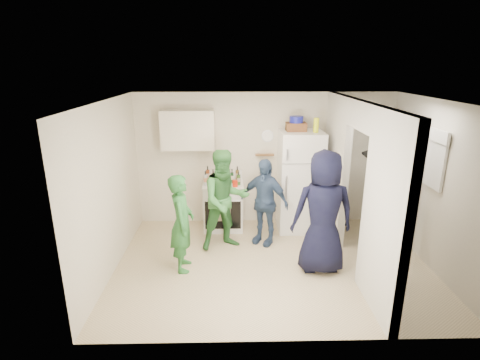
% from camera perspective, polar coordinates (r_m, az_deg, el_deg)
% --- Properties ---
extents(floor, '(4.80, 4.80, 0.00)m').
position_cam_1_polar(floor, '(6.00, 4.89, -12.59)').
color(floor, beige).
rests_on(floor, ground).
extents(wall_back, '(4.80, 0.00, 4.80)m').
position_cam_1_polar(wall_back, '(7.11, 3.73, 3.16)').
color(wall_back, silver).
rests_on(wall_back, floor).
extents(wall_front, '(4.80, 0.00, 4.80)m').
position_cam_1_polar(wall_front, '(3.93, 7.97, -9.16)').
color(wall_front, silver).
rests_on(wall_front, floor).
extents(wall_left, '(0.00, 3.40, 3.40)m').
position_cam_1_polar(wall_left, '(5.74, -19.34, -1.33)').
color(wall_left, silver).
rests_on(wall_left, floor).
extents(wall_right, '(0.00, 3.40, 3.40)m').
position_cam_1_polar(wall_right, '(6.23, 27.73, -0.92)').
color(wall_right, silver).
rests_on(wall_right, floor).
extents(ceiling, '(4.80, 4.80, 0.00)m').
position_cam_1_polar(ceiling, '(5.23, 5.61, 11.89)').
color(ceiling, white).
rests_on(ceiling, wall_back).
extents(partition_pier_back, '(0.12, 1.20, 2.50)m').
position_cam_1_polar(partition_pier_back, '(6.75, 14.37, 1.88)').
color(partition_pier_back, silver).
rests_on(partition_pier_back, floor).
extents(partition_pier_front, '(0.12, 1.20, 2.50)m').
position_cam_1_polar(partition_pier_front, '(4.78, 21.22, -5.25)').
color(partition_pier_front, silver).
rests_on(partition_pier_front, floor).
extents(partition_header, '(0.12, 1.00, 0.40)m').
position_cam_1_polar(partition_header, '(5.52, 18.18, 9.32)').
color(partition_header, silver).
rests_on(partition_header, partition_pier_back).
extents(stove, '(0.74, 0.62, 0.88)m').
position_cam_1_polar(stove, '(7.02, -2.56, -3.94)').
color(stove, white).
rests_on(stove, floor).
extents(upper_cabinet, '(0.95, 0.34, 0.70)m').
position_cam_1_polar(upper_cabinet, '(6.83, -7.93, 7.59)').
color(upper_cabinet, silver).
rests_on(upper_cabinet, wall_back).
extents(fridge, '(0.76, 0.74, 1.84)m').
position_cam_1_polar(fridge, '(6.94, 9.05, -0.20)').
color(fridge, white).
rests_on(fridge, floor).
extents(wicker_basket, '(0.35, 0.25, 0.15)m').
position_cam_1_polar(wicker_basket, '(6.74, 8.54, 8.03)').
color(wicker_basket, brown).
rests_on(wicker_basket, fridge).
extents(blue_bowl, '(0.24, 0.24, 0.11)m').
position_cam_1_polar(blue_bowl, '(6.72, 8.59, 9.13)').
color(blue_bowl, '#161A9A').
rests_on(blue_bowl, wicker_basket).
extents(yellow_cup_stack_top, '(0.09, 0.09, 0.25)m').
position_cam_1_polar(yellow_cup_stack_top, '(6.65, 11.52, 8.19)').
color(yellow_cup_stack_top, '#EBFF15').
rests_on(yellow_cup_stack_top, fridge).
extents(wall_clock, '(0.22, 0.02, 0.22)m').
position_cam_1_polar(wall_clock, '(7.00, 4.22, 6.70)').
color(wall_clock, white).
rests_on(wall_clock, wall_back).
extents(spice_shelf, '(0.35, 0.08, 0.03)m').
position_cam_1_polar(spice_shelf, '(7.04, 3.78, 3.85)').
color(spice_shelf, olive).
rests_on(spice_shelf, wall_back).
extents(nook_window, '(0.03, 0.70, 0.80)m').
position_cam_1_polar(nook_window, '(6.29, 27.23, 3.11)').
color(nook_window, black).
rests_on(nook_window, wall_right).
extents(nook_window_frame, '(0.04, 0.76, 0.86)m').
position_cam_1_polar(nook_window_frame, '(6.28, 27.11, 3.11)').
color(nook_window_frame, white).
rests_on(nook_window_frame, wall_right).
extents(nook_valance, '(0.04, 0.82, 0.18)m').
position_cam_1_polar(nook_valance, '(6.21, 27.35, 6.24)').
color(nook_valance, white).
rests_on(nook_valance, wall_right).
extents(yellow_cup_stack_stove, '(0.09, 0.09, 0.25)m').
position_cam_1_polar(yellow_cup_stack_stove, '(6.63, -3.70, -0.07)').
color(yellow_cup_stack_stove, yellow).
rests_on(yellow_cup_stack_stove, stove).
extents(red_cup, '(0.09, 0.09, 0.12)m').
position_cam_1_polar(red_cup, '(6.66, -0.76, -0.54)').
color(red_cup, red).
rests_on(red_cup, stove).
extents(person_green_left, '(0.38, 0.56, 1.49)m').
position_cam_1_polar(person_green_left, '(5.61, -8.85, -6.51)').
color(person_green_left, '#2B6C2C').
rests_on(person_green_left, floor).
extents(person_green_center, '(0.99, 0.88, 1.69)m').
position_cam_1_polar(person_green_center, '(6.14, -2.25, -3.10)').
color(person_green_center, '#367B41').
rests_on(person_green_center, floor).
extents(person_denim, '(0.94, 0.78, 1.50)m').
position_cam_1_polar(person_denim, '(6.35, 3.68, -3.34)').
color(person_denim, '#334A71').
rests_on(person_denim, floor).
extents(person_navy, '(0.91, 0.61, 1.85)m').
position_cam_1_polar(person_navy, '(5.57, 12.55, -4.86)').
color(person_navy, black).
rests_on(person_navy, floor).
extents(person_nook, '(1.08, 1.36, 1.84)m').
position_cam_1_polar(person_nook, '(6.54, 20.47, -2.23)').
color(person_nook, black).
rests_on(person_nook, floor).
extents(bottle_a, '(0.07, 0.07, 0.30)m').
position_cam_1_polar(bottle_a, '(6.95, -4.93, 0.94)').
color(bottle_a, brown).
rests_on(bottle_a, stove).
extents(bottle_b, '(0.06, 0.06, 0.29)m').
position_cam_1_polar(bottle_b, '(6.74, -4.10, 0.41)').
color(bottle_b, '#143E18').
rests_on(bottle_b, stove).
extents(bottle_c, '(0.07, 0.07, 0.29)m').
position_cam_1_polar(bottle_c, '(6.96, -3.21, 0.96)').
color(bottle_c, silver).
rests_on(bottle_c, stove).
extents(bottle_d, '(0.07, 0.07, 0.27)m').
position_cam_1_polar(bottle_d, '(6.77, -2.57, 0.43)').
color(bottle_d, brown).
rests_on(bottle_d, stove).
extents(bottle_e, '(0.06, 0.06, 0.26)m').
position_cam_1_polar(bottle_e, '(6.99, -1.73, 0.94)').
color(bottle_e, '#9FA8B0').
rests_on(bottle_e, stove).
extents(bottle_f, '(0.06, 0.06, 0.27)m').
position_cam_1_polar(bottle_f, '(6.84, -1.22, 0.60)').
color(bottle_f, '#12321A').
rests_on(bottle_f, stove).
extents(bottle_g, '(0.07, 0.07, 0.28)m').
position_cam_1_polar(bottle_g, '(6.95, -0.40, 0.95)').
color(bottle_g, brown).
rests_on(bottle_g, stove).
extents(bottle_h, '(0.07, 0.07, 0.28)m').
position_cam_1_polar(bottle_h, '(6.73, -5.26, 0.28)').
color(bottle_h, silver).
rests_on(bottle_h, stove).
extents(bottle_i, '(0.07, 0.07, 0.30)m').
position_cam_1_polar(bottle_i, '(6.92, -2.12, 0.94)').
color(bottle_i, '#55200E').
rests_on(bottle_i, stove).
extents(bottle_j, '(0.07, 0.07, 0.25)m').
position_cam_1_polar(bottle_j, '(6.75, -0.22, 0.27)').
color(bottle_j, '#30591E').
rests_on(bottle_j, stove).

